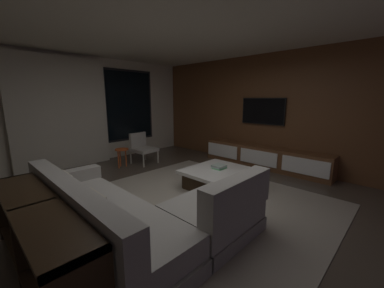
% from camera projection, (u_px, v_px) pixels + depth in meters
% --- Properties ---
extents(floor, '(9.20, 9.20, 0.00)m').
position_uv_depth(floor, '(183.00, 206.00, 3.57)').
color(floor, '#473D33').
extents(back_wall_with_window, '(6.60, 0.30, 2.70)m').
position_uv_depth(back_wall_with_window, '(81.00, 111.00, 5.73)').
color(back_wall_with_window, beige).
rests_on(back_wall_with_window, floor).
extents(media_wall, '(0.12, 7.80, 2.70)m').
position_uv_depth(media_wall, '(275.00, 111.00, 5.47)').
color(media_wall, brown).
rests_on(media_wall, floor).
extents(ceiling, '(8.20, 8.20, 0.00)m').
position_uv_depth(ceiling, '(181.00, 19.00, 3.04)').
color(ceiling, beige).
extents(area_rug, '(3.20, 3.80, 0.01)m').
position_uv_depth(area_rug, '(203.00, 201.00, 3.75)').
color(area_rug, gray).
rests_on(area_rug, floor).
extents(sectional_couch, '(1.98, 2.50, 0.82)m').
position_uv_depth(sectional_couch, '(134.00, 217.00, 2.66)').
color(sectional_couch, gray).
rests_on(sectional_couch, floor).
extents(coffee_table, '(1.16, 1.16, 0.36)m').
position_uv_depth(coffee_table, '(220.00, 179.00, 4.23)').
color(coffee_table, black).
rests_on(coffee_table, floor).
extents(book_stack_on_coffee_table, '(0.24, 0.21, 0.07)m').
position_uv_depth(book_stack_on_coffee_table, '(219.00, 167.00, 4.29)').
color(book_stack_on_coffee_table, '#6CC37D').
rests_on(book_stack_on_coffee_table, coffee_table).
extents(accent_chair_near_window, '(0.59, 0.61, 0.78)m').
position_uv_depth(accent_chair_near_window, '(142.00, 146.00, 5.90)').
color(accent_chair_near_window, '#B2ADA0').
rests_on(accent_chair_near_window, floor).
extents(side_stool, '(0.32, 0.32, 0.46)m').
position_uv_depth(side_stool, '(122.00, 152.00, 5.52)').
color(side_stool, '#BF4C1E').
rests_on(side_stool, floor).
extents(media_console, '(0.46, 3.10, 0.52)m').
position_uv_depth(media_console, '(264.00, 157.00, 5.51)').
color(media_console, brown).
rests_on(media_console, floor).
extents(mounted_tv, '(0.05, 1.10, 0.64)m').
position_uv_depth(mounted_tv, '(263.00, 111.00, 5.56)').
color(mounted_tv, black).
extents(console_table_behind_couch, '(0.40, 2.10, 0.74)m').
position_uv_depth(console_table_behind_couch, '(39.00, 236.00, 2.08)').
color(console_table_behind_couch, black).
rests_on(console_table_behind_couch, floor).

